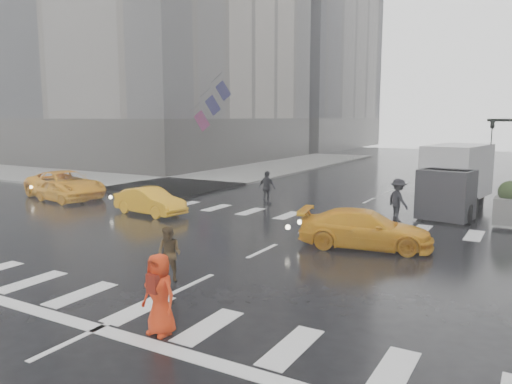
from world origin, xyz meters
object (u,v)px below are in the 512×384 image
Objects in this scene: pedestrian_brown at (169,254)px; taxi_mid at (150,201)px; box_truck at (454,177)px; taxi_front at (61,190)px; pedestrian_orange at (159,294)px.

taxi_mid is at bearing 127.74° from pedestrian_brown.
pedestrian_brown is 15.53m from box_truck.
box_truck is at bearing -60.55° from taxi_front.
pedestrian_brown reaches higher than taxi_front.
taxi_mid is (-7.01, 7.06, -0.14)m from pedestrian_brown.
pedestrian_brown is 15.49m from taxi_front.
pedestrian_orange reaches higher than pedestrian_brown.
box_truck is (3.18, 17.40, 0.83)m from pedestrian_orange.
pedestrian_orange is 13.41m from taxi_mid.
pedestrian_brown is at bearing -127.48° from taxi_mid.
taxi_front is (-15.67, 10.21, -0.26)m from pedestrian_orange.
pedestrian_orange is at bearing -60.70° from pedestrian_brown.
pedestrian_orange is at bearing -114.52° from taxi_front.
pedestrian_orange is 17.70m from box_truck.
pedestrian_brown reaches higher than taxi_mid.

